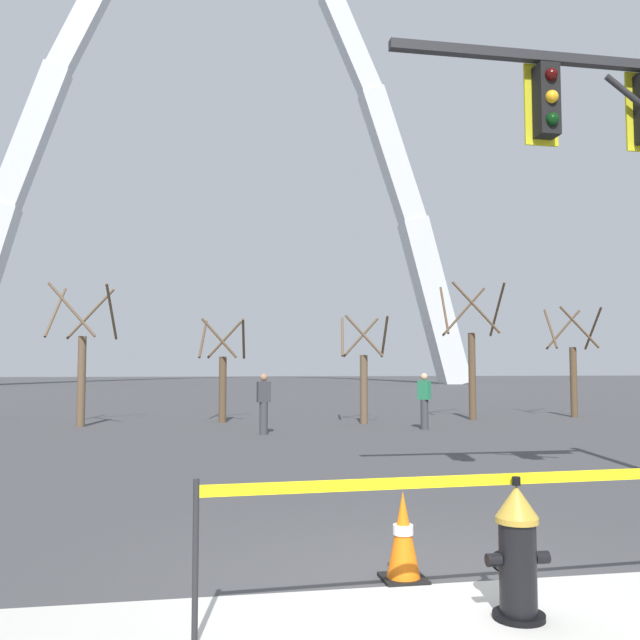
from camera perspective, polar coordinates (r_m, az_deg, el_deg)
name	(u,v)px	position (r m, az deg, el deg)	size (l,w,h in m)	color
ground_plane	(407,584)	(5.97, 7.33, -21.13)	(240.00, 240.00, 0.00)	#3D3D3F
fire_hydrant	(517,552)	(5.24, 16.19, -18.16)	(0.46, 0.48, 0.99)	black
caution_tape_barrier	(510,518)	(5.22, 15.67, -15.66)	(4.45, 0.26, 1.05)	#232326
traffic_cone_by_hydrant	(403,537)	(5.97, 6.96, -17.58)	(0.36, 0.36, 0.73)	black
monument_arch	(220,158)	(70.05, -8.40, 13.32)	(51.20, 2.65, 51.55)	silver
tree_left_mid	(82,363)	(21.47, -19.35, -3.45)	(1.94, 1.95, 4.21)	brown
tree_center_left	(223,376)	(22.04, -8.17, -4.70)	(1.54, 1.54, 3.30)	brown
tree_center_right	(364,376)	(21.28, 3.68, -4.68)	(1.56, 1.57, 3.36)	brown
tree_right_mid	(472,359)	(23.52, 12.60, -3.21)	(2.10, 2.11, 4.57)	brown
tree_far_right	(573,368)	(25.71, 20.45, -3.81)	(1.79, 1.80, 3.87)	brown
pedestrian_walking_left	(264,403)	(18.01, -4.74, -6.96)	(0.37, 0.25, 1.59)	#38383D
pedestrian_standing_center	(424,400)	(19.63, 8.74, -6.68)	(0.37, 0.39, 1.59)	#38383D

